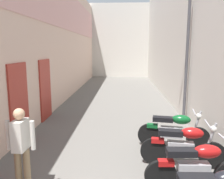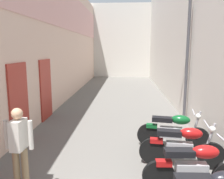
% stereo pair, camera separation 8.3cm
% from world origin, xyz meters
% --- Properties ---
extents(ground_plane, '(37.15, 37.15, 0.00)m').
position_xyz_m(ground_plane, '(0.00, 8.58, 0.00)').
color(ground_plane, '#66635E').
extents(building_left, '(0.45, 21.15, 6.31)m').
position_xyz_m(building_left, '(-2.77, 10.51, 3.17)').
color(building_left, beige).
rests_on(building_left, ground).
extents(building_right, '(0.45, 21.15, 7.43)m').
position_xyz_m(building_right, '(2.78, 10.57, 3.72)').
color(building_right, beige).
rests_on(building_right, ground).
extents(building_far_end, '(8.16, 2.00, 6.63)m').
position_xyz_m(building_far_end, '(0.00, 22.15, 3.32)').
color(building_far_end, beige).
rests_on(building_far_end, ground).
extents(motorcycle_third, '(1.85, 0.58, 1.04)m').
position_xyz_m(motorcycle_third, '(1.64, 3.41, 0.50)').
color(motorcycle_third, black).
rests_on(motorcycle_third, ground).
extents(motorcycle_fourth, '(1.84, 0.58, 1.04)m').
position_xyz_m(motorcycle_fourth, '(1.64, 4.36, 0.50)').
color(motorcycle_fourth, black).
rests_on(motorcycle_fourth, ground).
extents(motorcycle_fifth, '(1.84, 0.58, 1.04)m').
position_xyz_m(motorcycle_fifth, '(1.64, 5.34, 0.50)').
color(motorcycle_fifth, black).
rests_on(motorcycle_fifth, ground).
extents(pedestrian_mid_alley, '(0.52, 0.35, 1.57)m').
position_xyz_m(pedestrian_mid_alley, '(-1.48, 3.25, 0.92)').
color(pedestrian_mid_alley, '#8C7251').
rests_on(pedestrian_mid_alley, ground).
extents(street_lamp, '(0.79, 0.18, 4.48)m').
position_xyz_m(street_lamp, '(2.34, 7.43, 2.63)').
color(street_lamp, '#47474C').
rests_on(street_lamp, ground).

